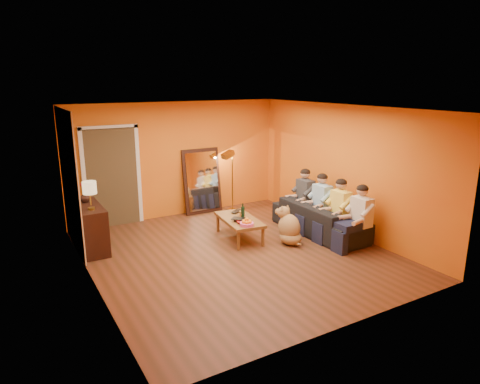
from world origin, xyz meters
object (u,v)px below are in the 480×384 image
person_mid_left (340,209)px  person_far_left (361,217)px  dog (289,225)px  person_far_right (305,196)px  mirror_frame (202,181)px  laptop (238,212)px  coffee_table (239,228)px  floor_lamp (232,182)px  person_mid_right (322,202)px  sideboard (90,228)px  wine_bottle (243,211)px  vase (85,197)px  sofa (319,218)px  tumbler (242,213)px  table_lamp (90,196)px

person_mid_left → person_far_left: bearing=-90.0°
dog → person_far_right: (1.00, 0.79, 0.24)m
mirror_frame → laptop: bearing=-88.2°
coffee_table → laptop: (0.18, 0.35, 0.22)m
mirror_frame → dog: mirror_frame is taller
floor_lamp → person_mid_right: floor_lamp is taller
sideboard → floor_lamp: floor_lamp is taller
wine_bottle → laptop: (0.13, 0.40, -0.14)m
dog → person_far_right: bearing=44.8°
person_far_right → coffee_table: bearing=-176.7°
person_far_left → vase: bearing=148.3°
floor_lamp → dog: bearing=-101.7°
person_far_right → vase: person_far_right is taller
person_mid_right → laptop: 1.73m
sofa → dog: dog is taller
person_far_left → wine_bottle: person_far_left is taller
dog → person_far_right: size_ratio=0.60×
mirror_frame → sideboard: 3.01m
mirror_frame → person_mid_left: (1.58, -2.98, -0.15)m
mirror_frame → wine_bottle: mirror_frame is taller
coffee_table → floor_lamp: (0.79, 1.70, 0.51)m
person_far_left → tumbler: size_ratio=11.42×
sofa → person_far_left: (0.13, -1.00, 0.29)m
sideboard → person_far_right: size_ratio=0.97×
sofa → vase: 4.61m
vase → floor_lamp: bearing=9.0°
sideboard → sofa: sideboard is taller
person_mid_left → laptop: size_ratio=3.92×
person_mid_left → mirror_frame: bearing=117.9°
table_lamp → sofa: 4.46m
table_lamp → laptop: table_lamp is taller
dog → tumbler: 1.01m
table_lamp → person_far_right: table_lamp is taller
tumbler → vase: vase is taller
sideboard → tumbler: size_ratio=11.05×
sofa → person_far_left: 1.05m
sideboard → dog: 3.73m
floor_lamp → wine_bottle: 1.91m
floor_lamp → person_far_left: bearing=-83.9°
tumbler → person_far_left: bearing=-46.5°
floor_lamp → tumbler: (-0.67, -1.58, -0.25)m
mirror_frame → floor_lamp: bearing=-22.8°
sideboard → person_far_right: bearing=-10.4°
person_far_right → wine_bottle: (-1.66, -0.15, -0.03)m
coffee_table → laptop: size_ratio=3.92×
vase → dog: bearing=-28.7°
tumbler → table_lamp: bearing=170.2°
coffee_table → dog: 1.00m
person_mid_left → laptop: (-1.53, 1.35, -0.18)m
dog → person_far_left: (1.00, -0.86, 0.24)m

